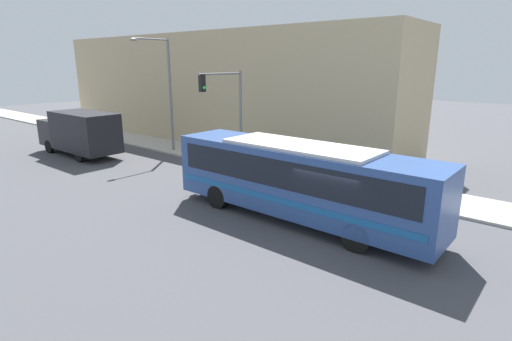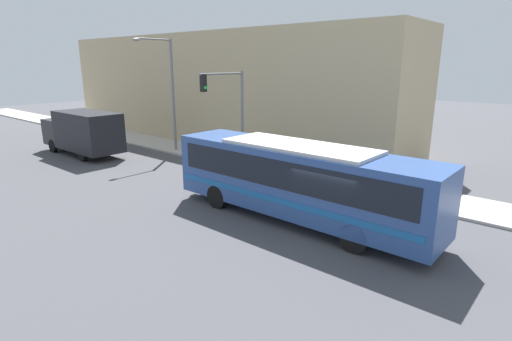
{
  "view_description": "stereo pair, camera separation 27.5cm",
  "coord_description": "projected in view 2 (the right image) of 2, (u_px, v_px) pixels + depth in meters",
  "views": [
    {
      "loc": [
        -12.38,
        -6.38,
        6.06
      ],
      "look_at": [
        1.21,
        4.83,
        1.33
      ],
      "focal_mm": 28.0,
      "sensor_mm": 36.0,
      "label": 1
    },
    {
      "loc": [
        -12.2,
        -6.59,
        6.06
      ],
      "look_at": [
        1.21,
        4.83,
        1.33
      ],
      "focal_mm": 28.0,
      "sensor_mm": 36.0,
      "label": 2
    }
  ],
  "objects": [
    {
      "name": "street_lamp",
      "position": [
        168.0,
        85.0,
        27.05
      ],
      "size": [
        2.99,
        0.28,
        7.55
      ],
      "color": "slate",
      "rests_on": "sidewalk"
    },
    {
      "name": "sidewalk",
      "position": [
        150.0,
        142.0,
        31.63
      ],
      "size": [
        3.11,
        70.0,
        0.13
      ],
      "color": "#B7B2A8",
      "rests_on": "ground_plane"
    },
    {
      "name": "traffic_light_pole",
      "position": [
        229.0,
        103.0,
        22.56
      ],
      "size": [
        3.28,
        0.35,
        5.55
      ],
      "color": "slate",
      "rests_on": "sidewalk"
    },
    {
      "name": "pedestrian_near_corner",
      "position": [
        278.0,
        152.0,
        23.76
      ],
      "size": [
        0.34,
        0.34,
        1.68
      ],
      "color": "#23283D",
      "rests_on": "sidewalk"
    },
    {
      "name": "parking_meter",
      "position": [
        263.0,
        154.0,
        22.9
      ],
      "size": [
        0.14,
        0.14,
        1.35
      ],
      "color": "slate",
      "rests_on": "sidewalk"
    },
    {
      "name": "ground_plane",
      "position": [
        335.0,
        234.0,
        14.67
      ],
      "size": [
        120.0,
        120.0,
        0.0
      ],
      "primitive_type": "plane",
      "color": "#47474C"
    },
    {
      "name": "building_facade",
      "position": [
        216.0,
        88.0,
        32.07
      ],
      "size": [
        6.0,
        32.07,
        8.29
      ],
      "color": "tan",
      "rests_on": "ground_plane"
    },
    {
      "name": "city_bus",
      "position": [
        298.0,
        177.0,
        15.51
      ],
      "size": [
        2.57,
        11.11,
        3.09
      ],
      "rotation": [
        0.0,
        0.0,
        -0.01
      ],
      "color": "#2D4C8C",
      "rests_on": "ground_plane"
    },
    {
      "name": "fire_hydrant",
      "position": [
        329.0,
        176.0,
        20.34
      ],
      "size": [
        0.25,
        0.33,
        0.73
      ],
      "color": "red",
      "rests_on": "sidewalk"
    },
    {
      "name": "delivery_truck",
      "position": [
        83.0,
        131.0,
        27.01
      ],
      "size": [
        2.38,
        7.19,
        2.98
      ],
      "color": "black",
      "rests_on": "ground_plane"
    }
  ]
}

